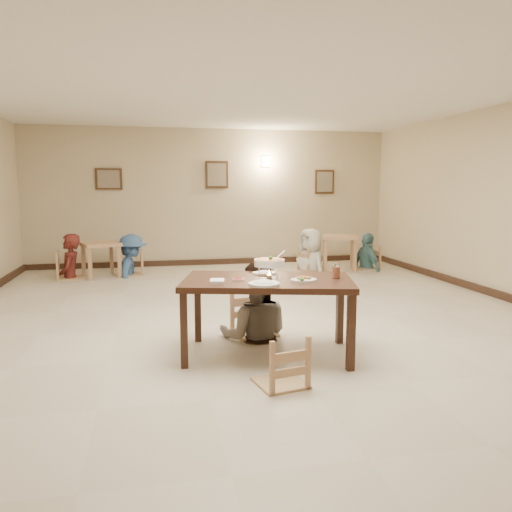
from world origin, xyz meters
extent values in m
plane|color=beige|center=(0.00, 0.00, 0.00)|extent=(10.00, 10.00, 0.00)
plane|color=silver|center=(0.00, 0.00, 3.00)|extent=(10.00, 10.00, 0.00)
plane|color=#C7B592|center=(0.00, 5.00, 1.50)|extent=(10.00, 0.00, 10.00)
cube|color=black|center=(0.00, 4.97, 0.06)|extent=(8.00, 0.06, 0.12)
cube|color=#3A2514|center=(-2.20, 4.96, 1.90)|extent=(0.55, 0.03, 0.45)
cube|color=gray|center=(-2.20, 4.94, 1.90)|extent=(0.45, 0.01, 0.37)
cube|color=#3A2514|center=(0.10, 4.96, 2.00)|extent=(0.50, 0.03, 0.60)
cube|color=gray|center=(0.10, 4.94, 2.00)|extent=(0.41, 0.01, 0.49)
cube|color=#3A2514|center=(2.60, 4.96, 1.85)|extent=(0.45, 0.03, 0.55)
cube|color=gray|center=(2.60, 4.94, 1.85)|extent=(0.37, 0.01, 0.45)
cube|color=#FFD88C|center=(1.20, 4.96, 2.30)|extent=(0.16, 0.05, 0.22)
cube|color=#3A2015|center=(-0.18, -1.22, 0.77)|extent=(1.89, 1.35, 0.06)
cube|color=#3A2015|center=(-1.05, -1.43, 0.37)|extent=(0.07, 0.07, 0.74)
cube|color=#3A2015|center=(0.49, -1.82, 0.37)|extent=(0.07, 0.07, 0.74)
cube|color=#3A2015|center=(-0.85, -0.62, 0.37)|extent=(0.07, 0.07, 0.74)
cube|color=#3A2015|center=(0.70, -1.00, 0.37)|extent=(0.07, 0.07, 0.74)
cube|color=tan|center=(-0.17, -0.49, 0.46)|extent=(0.47, 0.47, 0.05)
cube|color=tan|center=(-0.24, -2.02, 0.40)|extent=(0.41, 0.41, 0.04)
imported|color=gray|center=(-0.18, -0.60, 0.87)|extent=(0.98, 0.84, 1.75)
torus|color=silver|center=(-0.16, -1.20, 0.93)|extent=(0.24, 0.24, 0.01)
cylinder|color=silver|center=(-0.16, -1.20, 0.82)|extent=(0.06, 0.06, 0.04)
cone|color=#FFA526|center=(-0.16, -1.20, 0.87)|extent=(0.04, 0.04, 0.06)
cylinder|color=white|center=(-0.16, -1.20, 0.97)|extent=(0.31, 0.31, 0.07)
cylinder|color=#B24512|center=(-0.16, -1.20, 1.00)|extent=(0.27, 0.27, 0.02)
sphere|color=#2D7223|center=(-0.15, -1.21, 1.02)|extent=(0.04, 0.04, 0.04)
cylinder|color=silver|center=(-0.04, -1.14, 1.03)|extent=(0.14, 0.09, 0.10)
cylinder|color=silver|center=(-0.06, -1.15, 0.87)|extent=(0.01, 0.01, 0.14)
cylinder|color=silver|center=(-0.25, -1.15, 0.87)|extent=(0.01, 0.01, 0.14)
cylinder|color=silver|center=(-0.16, -1.31, 0.87)|extent=(0.01, 0.01, 0.14)
cylinder|color=white|center=(-0.15, -0.92, 0.81)|extent=(0.26, 0.26, 0.02)
ellipsoid|color=white|center=(-0.15, -0.92, 0.82)|extent=(0.17, 0.14, 0.06)
cylinder|color=white|center=(-0.29, -1.53, 0.81)|extent=(0.30, 0.30, 0.02)
ellipsoid|color=white|center=(-0.29, -1.53, 0.82)|extent=(0.20, 0.17, 0.07)
cylinder|color=white|center=(0.15, -1.42, 0.81)|extent=(0.26, 0.26, 0.02)
sphere|color=#2D7223|center=(0.10, -1.49, 0.84)|extent=(0.04, 0.04, 0.04)
cylinder|color=white|center=(-0.48, -1.23, 0.81)|extent=(0.11, 0.11, 0.02)
cylinder|color=#980009|center=(-0.48, -1.23, 0.82)|extent=(0.09, 0.09, 0.01)
cube|color=white|center=(-0.71, -1.33, 0.82)|extent=(0.16, 0.20, 0.03)
cube|color=silver|center=(-0.66, -1.24, 0.81)|extent=(0.06, 0.19, 0.01)
cube|color=silver|center=(-0.62, -1.24, 0.81)|extent=(0.06, 0.19, 0.01)
cylinder|color=white|center=(0.52, -1.33, 0.88)|extent=(0.08, 0.08, 0.16)
cylinder|color=#D3652A|center=(0.52, -1.33, 0.87)|extent=(0.07, 0.07, 0.12)
cube|color=tan|center=(-2.31, 3.86, 0.64)|extent=(0.86, 0.86, 0.06)
cube|color=tan|center=(-2.48, 3.51, 0.31)|extent=(0.07, 0.07, 0.61)
cube|color=tan|center=(-1.96, 3.69, 0.31)|extent=(0.07, 0.07, 0.61)
cube|color=tan|center=(-2.66, 4.02, 0.31)|extent=(0.07, 0.07, 0.61)
cube|color=tan|center=(-2.14, 4.21, 0.31)|extent=(0.07, 0.07, 0.61)
cube|color=tan|center=(2.53, 3.75, 0.69)|extent=(0.91, 0.91, 0.06)
cube|color=tan|center=(2.14, 3.56, 0.33)|extent=(0.07, 0.07, 0.66)
cube|color=tan|center=(2.71, 3.37, 0.33)|extent=(0.07, 0.07, 0.66)
cube|color=tan|center=(2.34, 4.13, 0.33)|extent=(0.07, 0.07, 0.66)
cube|color=tan|center=(2.91, 3.94, 0.33)|extent=(0.07, 0.07, 0.66)
cube|color=tan|center=(-2.88, 3.79, 0.46)|extent=(0.47, 0.47, 0.05)
cube|color=tan|center=(-1.74, 3.92, 0.42)|extent=(0.43, 0.43, 0.05)
cube|color=tan|center=(1.91, 3.78, 0.41)|extent=(0.42, 0.42, 0.05)
cube|color=tan|center=(3.14, 3.70, 0.43)|extent=(0.44, 0.44, 0.05)
imported|color=#551C19|center=(-2.88, 3.79, 0.86)|extent=(0.42, 0.63, 1.71)
imported|color=#476FA3|center=(-1.74, 3.92, 0.82)|extent=(0.72, 1.11, 1.63)
imported|color=silver|center=(1.91, 3.78, 0.88)|extent=(0.79, 0.99, 1.76)
imported|color=teal|center=(3.14, 3.70, 0.77)|extent=(0.51, 0.95, 1.54)
camera|label=1|loc=(-1.31, -6.11, 1.74)|focal=35.00mm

